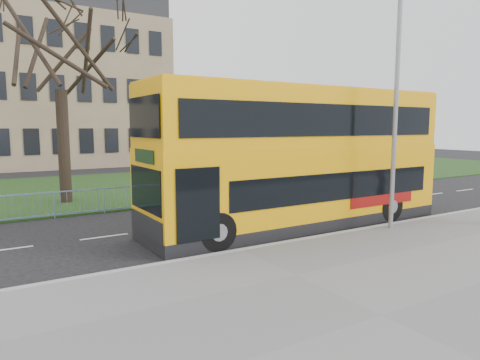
# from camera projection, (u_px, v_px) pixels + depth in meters

# --- Properties ---
(ground) EXTENTS (120.00, 120.00, 0.00)m
(ground) POSITION_uv_depth(u_px,v_px,m) (217.00, 241.00, 13.97)
(ground) COLOR black
(ground) RESTS_ON ground
(pavement) EXTENTS (80.00, 10.50, 0.12)m
(pavement) POSITION_uv_depth(u_px,v_px,m) (381.00, 318.00, 8.23)
(pavement) COLOR slate
(pavement) RESTS_ON ground
(kerb) EXTENTS (80.00, 0.20, 0.14)m
(kerb) POSITION_uv_depth(u_px,v_px,m) (241.00, 251.00, 12.65)
(kerb) COLOR #9A9B9D
(kerb) RESTS_ON ground
(grass_verge) EXTENTS (80.00, 15.40, 0.08)m
(grass_verge) POSITION_uv_depth(u_px,v_px,m) (107.00, 187.00, 26.12)
(grass_verge) COLOR #1B3714
(grass_verge) RESTS_ON ground
(guard_railing) EXTENTS (40.00, 0.12, 1.10)m
(guard_railing) POSITION_uv_depth(u_px,v_px,m) (149.00, 197.00, 19.51)
(guard_railing) COLOR #7193C9
(guard_railing) RESTS_ON ground
(bare_tree) EXTENTS (8.99, 8.99, 12.85)m
(bare_tree) POSITION_uv_depth(u_px,v_px,m) (60.00, 67.00, 20.13)
(bare_tree) COLOR black
(bare_tree) RESTS_ON grass_verge
(yellow_bus) EXTENTS (12.12, 3.06, 5.06)m
(yellow_bus) POSITION_uv_depth(u_px,v_px,m) (301.00, 154.00, 15.91)
(yellow_bus) COLOR #FBAB0A
(yellow_bus) RESTS_ON ground
(street_lamp) EXTENTS (1.69, 0.39, 8.01)m
(street_lamp) POSITION_uv_depth(u_px,v_px,m) (394.00, 104.00, 14.75)
(street_lamp) COLOR gray
(street_lamp) RESTS_ON pavement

